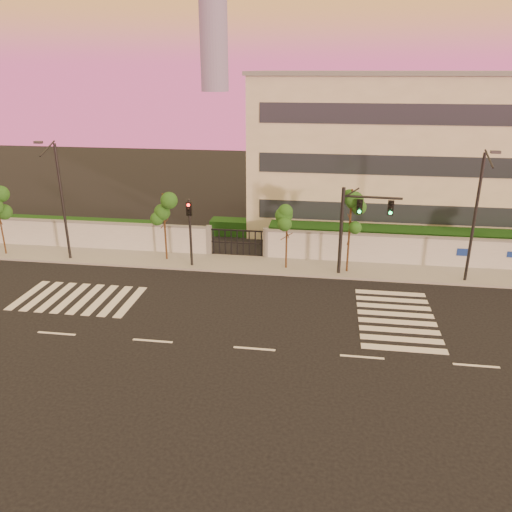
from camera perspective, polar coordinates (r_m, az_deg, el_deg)
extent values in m
plane|color=black|center=(23.95, -0.19, -10.56)|extent=(120.00, 120.00, 0.00)
cube|color=gray|center=(33.28, 2.48, -1.14)|extent=(60.00, 3.00, 0.15)
cube|color=#ADB0B4|center=(39.91, -23.12, 2.32)|extent=(25.00, 0.30, 2.00)
cube|color=slate|center=(39.62, -23.33, 3.77)|extent=(25.00, 0.36, 0.12)
cube|color=#ADB0B4|center=(36.09, 26.33, -0.02)|extent=(31.00, 0.30, 2.00)
cube|color=slate|center=(35.77, 26.59, 1.57)|extent=(31.00, 0.36, 0.12)
cube|color=slate|center=(35.12, -5.38, 1.75)|extent=(0.35, 0.35, 2.20)
cube|color=slate|center=(34.42, 1.11, 1.45)|extent=(0.35, 0.35, 2.20)
cube|color=#113710|center=(37.10, 17.13, 1.61)|extent=(20.00, 2.00, 1.80)
cube|color=#113710|center=(41.33, -19.55, 2.95)|extent=(12.00, 1.80, 1.40)
cube|color=#113710|center=(39.55, -0.85, 3.25)|extent=(6.00, 1.50, 1.20)
cube|color=#BBB89E|center=(43.16, 16.48, 11.26)|extent=(24.00, 12.00, 12.00)
cube|color=#262D38|center=(38.04, 17.08, 4.61)|extent=(22.00, 0.08, 1.40)
cube|color=#262D38|center=(37.29, 17.65, 9.78)|extent=(22.00, 0.08, 1.40)
cube|color=#262D38|center=(36.85, 18.25, 15.12)|extent=(22.00, 0.08, 1.40)
cube|color=slate|center=(42.69, 17.35, 19.34)|extent=(24.40, 12.40, 0.30)
cube|color=silver|center=(32.13, -24.62, -4.06)|extent=(0.50, 4.00, 0.02)
cube|color=silver|center=(31.66, -23.24, -4.20)|extent=(0.50, 4.00, 0.02)
cube|color=silver|center=(31.22, -21.82, -4.35)|extent=(0.50, 4.00, 0.02)
cube|color=silver|center=(30.79, -20.36, -4.49)|extent=(0.50, 4.00, 0.02)
cube|color=silver|center=(30.38, -18.86, -4.64)|extent=(0.50, 4.00, 0.02)
cube|color=silver|center=(29.99, -17.32, -4.79)|extent=(0.50, 4.00, 0.02)
cube|color=silver|center=(29.63, -15.74, -4.94)|extent=(0.50, 4.00, 0.02)
cube|color=silver|center=(29.28, -14.12, -5.08)|extent=(0.50, 4.00, 0.02)
cube|color=silver|center=(24.93, 16.56, -10.14)|extent=(4.00, 0.50, 0.02)
cube|color=silver|center=(25.70, 16.31, -9.12)|extent=(4.00, 0.50, 0.02)
cube|color=silver|center=(26.48, 16.07, -8.16)|extent=(4.00, 0.50, 0.02)
cube|color=silver|center=(27.27, 15.84, -7.26)|extent=(4.00, 0.50, 0.02)
cube|color=silver|center=(28.06, 15.63, -6.41)|extent=(4.00, 0.50, 0.02)
cube|color=silver|center=(28.86, 15.44, -5.61)|extent=(4.00, 0.50, 0.02)
cube|color=silver|center=(29.67, 15.25, -4.85)|extent=(4.00, 0.50, 0.02)
cube|color=silver|center=(30.48, 15.07, -4.13)|extent=(4.00, 0.50, 0.02)
cube|color=silver|center=(27.09, -21.83, -8.22)|extent=(2.00, 0.15, 0.01)
cube|color=silver|center=(25.07, -11.72, -9.47)|extent=(2.00, 0.15, 0.01)
cube|color=silver|center=(23.95, -0.19, -10.54)|extent=(2.00, 0.15, 0.01)
cube|color=silver|center=(23.83, 12.03, -11.22)|extent=(2.00, 0.15, 0.01)
cube|color=silver|center=(24.75, 23.87, -11.39)|extent=(2.00, 0.15, 0.01)
cylinder|color=#382314|center=(38.86, -27.15, 3.27)|extent=(0.11, 0.11, 4.63)
sphere|color=#1C4313|center=(38.65, -26.75, 4.32)|extent=(0.80, 0.80, 0.80)
cylinder|color=#382314|center=(34.12, -10.37, 3.18)|extent=(0.13, 0.13, 4.74)
sphere|color=#1C4313|center=(33.73, -10.53, 5.49)|extent=(1.17, 1.17, 1.17)
sphere|color=#1C4313|center=(34.00, -9.74, 4.41)|extent=(0.89, 0.89, 0.89)
sphere|color=#1C4313|center=(33.81, -11.07, 4.65)|extent=(0.85, 0.85, 0.85)
cylinder|color=#382314|center=(32.18, 3.51, 1.91)|extent=(0.12, 0.12, 4.20)
sphere|color=#1C4313|center=(31.80, 3.56, 4.06)|extent=(1.12, 1.12, 1.12)
sphere|color=#1C4313|center=(32.16, 4.20, 3.06)|extent=(0.86, 0.86, 0.86)
sphere|color=#1C4313|center=(31.80, 2.97, 3.29)|extent=(0.82, 0.82, 0.82)
cylinder|color=#382314|center=(31.87, 10.62, 2.66)|extent=(0.13, 0.13, 5.53)
sphere|color=#1C4313|center=(31.41, 10.81, 5.54)|extent=(1.20, 1.20, 1.20)
sphere|color=#1C4313|center=(31.86, 11.39, 4.16)|extent=(0.92, 0.92, 0.92)
sphere|color=#1C4313|center=(31.38, 10.16, 4.52)|extent=(0.87, 0.87, 0.87)
cylinder|color=black|center=(31.50, 9.69, 2.67)|extent=(0.22, 0.22, 5.70)
cylinder|color=black|center=(30.99, 13.19, 6.55)|extent=(3.50, 0.38, 0.15)
cube|color=black|center=(31.03, 11.75, 5.54)|extent=(0.32, 0.17, 0.83)
sphere|color=#0CF259|center=(30.99, 11.73, 5.02)|extent=(0.18, 0.18, 0.18)
cube|color=black|center=(31.20, 15.13, 5.33)|extent=(0.32, 0.17, 0.83)
sphere|color=#0CF259|center=(31.16, 15.11, 4.82)|extent=(0.18, 0.18, 0.18)
cylinder|color=black|center=(32.78, -7.50, 2.52)|extent=(0.16, 0.16, 4.63)
cube|color=black|center=(32.25, -7.66, 5.36)|extent=(0.36, 0.19, 0.93)
sphere|color=red|center=(32.07, -7.74, 5.81)|extent=(0.21, 0.21, 0.21)
cylinder|color=black|center=(35.70, -21.20, 5.57)|extent=(0.18, 0.18, 7.96)
cylinder|color=black|center=(34.23, -22.74, 11.27)|extent=(0.10, 1.90, 0.77)
cube|color=#3F3F44|center=(33.41, -23.63, 11.82)|extent=(0.50, 0.25, 0.15)
cylinder|color=black|center=(32.29, 23.67, 3.75)|extent=(0.18, 0.18, 7.97)
cylinder|color=black|center=(30.67, 25.09, 10.03)|extent=(0.10, 1.91, 0.77)
cube|color=#3F3F44|center=(29.75, 25.70, 10.65)|extent=(0.50, 0.25, 0.15)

